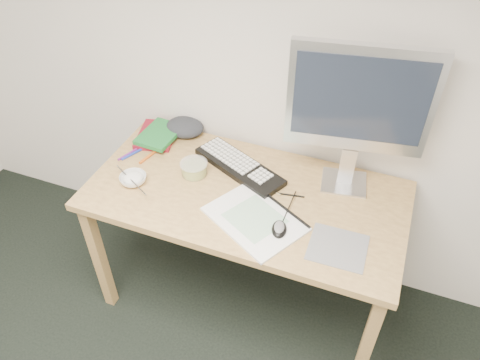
% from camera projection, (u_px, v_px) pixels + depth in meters
% --- Properties ---
extents(desk, '(1.40, 0.70, 0.75)m').
position_uv_depth(desk, '(245.00, 206.00, 2.12)').
color(desk, tan).
rests_on(desk, ground).
extents(mousepad, '(0.23, 0.21, 0.00)m').
position_uv_depth(mousepad, '(338.00, 247.00, 1.83)').
color(mousepad, slate).
rests_on(mousepad, desk).
extents(sketchpad, '(0.47, 0.43, 0.01)m').
position_uv_depth(sketchpad, '(255.00, 219.00, 1.93)').
color(sketchpad, silver).
rests_on(sketchpad, desk).
extents(keyboard, '(0.49, 0.33, 0.03)m').
position_uv_depth(keyboard, '(239.00, 167.00, 2.18)').
color(keyboard, black).
rests_on(keyboard, desk).
extents(monitor, '(0.57, 0.21, 0.67)m').
position_uv_depth(monitor, '(359.00, 104.00, 1.84)').
color(monitor, silver).
rests_on(monitor, desk).
extents(mouse, '(0.08, 0.11, 0.03)m').
position_uv_depth(mouse, '(279.00, 227.00, 1.87)').
color(mouse, black).
rests_on(mouse, sketchpad).
extents(rice_bowl, '(0.13, 0.13, 0.04)m').
position_uv_depth(rice_bowl, '(133.00, 179.00, 2.10)').
color(rice_bowl, white).
rests_on(rice_bowl, desk).
extents(chopsticks, '(0.23, 0.14, 0.02)m').
position_uv_depth(chopsticks, '(131.00, 180.00, 2.07)').
color(chopsticks, silver).
rests_on(chopsticks, rice_bowl).
extents(fruit_tub, '(0.16, 0.16, 0.06)m').
position_uv_depth(fruit_tub, '(194.00, 168.00, 2.14)').
color(fruit_tub, gold).
rests_on(fruit_tub, desk).
extents(book_red, '(0.23, 0.28, 0.02)m').
position_uv_depth(book_red, '(157.00, 135.00, 2.37)').
color(book_red, maroon).
rests_on(book_red, desk).
extents(book_green, '(0.18, 0.24, 0.02)m').
position_uv_depth(book_green, '(160.00, 134.00, 2.34)').
color(book_green, '#1B6F2F').
rests_on(book_green, book_red).
extents(cloth_lump, '(0.17, 0.14, 0.07)m').
position_uv_depth(cloth_lump, '(185.00, 127.00, 2.38)').
color(cloth_lump, '#25292D').
rests_on(cloth_lump, desk).
extents(pencil_pink, '(0.16, 0.02, 0.01)m').
position_uv_depth(pencil_pink, '(254.00, 194.00, 2.05)').
color(pencil_pink, pink).
rests_on(pencil_pink, desk).
extents(pencil_tan, '(0.19, 0.06, 0.01)m').
position_uv_depth(pencil_tan, '(262.00, 186.00, 2.09)').
color(pencil_tan, tan).
rests_on(pencil_tan, desk).
extents(pencil_black, '(0.20, 0.04, 0.01)m').
position_uv_depth(pencil_black, '(282.00, 194.00, 2.05)').
color(pencil_black, black).
rests_on(pencil_black, desk).
extents(marker_blue, '(0.06, 0.13, 0.01)m').
position_uv_depth(marker_blue, '(133.00, 154.00, 2.27)').
color(marker_blue, '#1F33AC').
rests_on(marker_blue, desk).
extents(marker_orange, '(0.05, 0.14, 0.01)m').
position_uv_depth(marker_orange, '(150.00, 155.00, 2.25)').
color(marker_orange, '#D75E19').
rests_on(marker_orange, desk).
extents(marker_purple, '(0.05, 0.12, 0.01)m').
position_uv_depth(marker_purple, '(128.00, 154.00, 2.26)').
color(marker_purple, '#74227D').
rests_on(marker_purple, desk).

